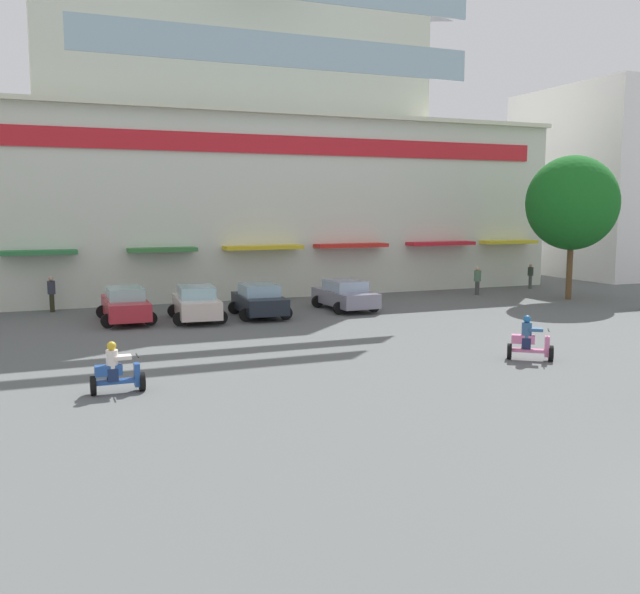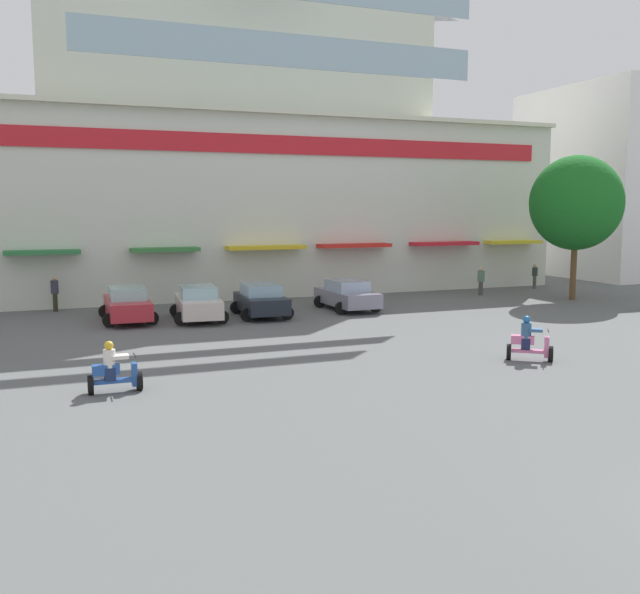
{
  "view_description": "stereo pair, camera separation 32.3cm",
  "coord_description": "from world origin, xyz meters",
  "px_view_note": "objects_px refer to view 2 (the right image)",
  "views": [
    {
      "loc": [
        -11.22,
        -6.26,
        4.97
      ],
      "look_at": [
        -1.55,
        17.5,
        1.68
      ],
      "focal_mm": 39.2,
      "sensor_mm": 36.0,
      "label": 1
    },
    {
      "loc": [
        -10.92,
        -6.38,
        4.97
      ],
      "look_at": [
        -1.55,
        17.5,
        1.68
      ],
      "focal_mm": 39.2,
      "sensor_mm": 36.0,
      "label": 2
    }
  ],
  "objects_px": {
    "scooter_rider_2": "(114,371)",
    "scooter_rider_6": "(529,342)",
    "pedestrian_0": "(55,292)",
    "parked_car_2": "(261,300)",
    "pedestrian_1": "(535,275)",
    "parked_car_1": "(198,303)",
    "pedestrian_3": "(481,280)",
    "parked_car_3": "(347,295)",
    "parked_car_0": "(127,304)",
    "plaza_tree_1": "(576,203)"
  },
  "relations": [
    {
      "from": "parked_car_3",
      "to": "scooter_rider_6",
      "type": "bearing_deg",
      "value": -85.67
    },
    {
      "from": "parked_car_0",
      "to": "parked_car_1",
      "type": "relative_size",
      "value": 1.06
    },
    {
      "from": "parked_car_1",
      "to": "pedestrian_1",
      "type": "xyz_separation_m",
      "value": [
        21.8,
        4.56,
        0.09
      ]
    },
    {
      "from": "parked_car_3",
      "to": "scooter_rider_2",
      "type": "height_order",
      "value": "parked_car_3"
    },
    {
      "from": "parked_car_1",
      "to": "parked_car_3",
      "type": "xyz_separation_m",
      "value": [
        7.43,
        0.55,
        -0.04
      ]
    },
    {
      "from": "parked_car_2",
      "to": "pedestrian_1",
      "type": "xyz_separation_m",
      "value": [
        18.89,
        4.53,
        0.11
      ]
    },
    {
      "from": "scooter_rider_2",
      "to": "scooter_rider_6",
      "type": "xyz_separation_m",
      "value": [
        12.99,
        -0.86,
        0.03
      ]
    },
    {
      "from": "parked_car_3",
      "to": "parked_car_1",
      "type": "bearing_deg",
      "value": -175.77
    },
    {
      "from": "parked_car_0",
      "to": "pedestrian_1",
      "type": "height_order",
      "value": "pedestrian_1"
    },
    {
      "from": "parked_car_2",
      "to": "parked_car_3",
      "type": "distance_m",
      "value": 4.56
    },
    {
      "from": "scooter_rider_6",
      "to": "pedestrian_3",
      "type": "xyz_separation_m",
      "value": [
        8.5,
        15.17,
        0.28
      ]
    },
    {
      "from": "plaza_tree_1",
      "to": "scooter_rider_6",
      "type": "bearing_deg",
      "value": -135.77
    },
    {
      "from": "scooter_rider_2",
      "to": "pedestrian_3",
      "type": "distance_m",
      "value": 25.81
    },
    {
      "from": "parked_car_2",
      "to": "scooter_rider_6",
      "type": "relative_size",
      "value": 2.66
    },
    {
      "from": "parked_car_2",
      "to": "pedestrian_0",
      "type": "relative_size",
      "value": 2.31
    },
    {
      "from": "parked_car_0",
      "to": "plaza_tree_1",
      "type": "bearing_deg",
      "value": -3.06
    },
    {
      "from": "scooter_rider_2",
      "to": "pedestrian_0",
      "type": "height_order",
      "value": "pedestrian_0"
    },
    {
      "from": "parked_car_1",
      "to": "scooter_rider_2",
      "type": "distance_m",
      "value": 12.12
    },
    {
      "from": "plaza_tree_1",
      "to": "parked_car_1",
      "type": "distance_m",
      "value": 20.86
    },
    {
      "from": "parked_car_0",
      "to": "parked_car_2",
      "type": "relative_size",
      "value": 1.11
    },
    {
      "from": "pedestrian_3",
      "to": "plaza_tree_1",
      "type": "bearing_deg",
      "value": -44.95
    },
    {
      "from": "parked_car_1",
      "to": "pedestrian_3",
      "type": "bearing_deg",
      "value": 10.39
    },
    {
      "from": "plaza_tree_1",
      "to": "parked_car_2",
      "type": "relative_size",
      "value": 1.97
    },
    {
      "from": "parked_car_2",
      "to": "parked_car_3",
      "type": "xyz_separation_m",
      "value": [
        4.53,
        0.52,
        -0.02
      ]
    },
    {
      "from": "parked_car_3",
      "to": "pedestrian_1",
      "type": "distance_m",
      "value": 14.92
    },
    {
      "from": "parked_car_0",
      "to": "parked_car_3",
      "type": "xyz_separation_m",
      "value": [
        10.38,
        -0.3,
        -0.03
      ]
    },
    {
      "from": "parked_car_0",
      "to": "parked_car_1",
      "type": "xyz_separation_m",
      "value": [
        2.94,
        -0.85,
        0.01
      ]
    },
    {
      "from": "plaza_tree_1",
      "to": "parked_car_0",
      "type": "distance_m",
      "value": 23.78
    },
    {
      "from": "plaza_tree_1",
      "to": "parked_car_2",
      "type": "xyz_separation_m",
      "value": [
        -17.48,
        0.43,
        -4.45
      ]
    },
    {
      "from": "parked_car_3",
      "to": "pedestrian_0",
      "type": "bearing_deg",
      "value": 160.82
    },
    {
      "from": "parked_car_2",
      "to": "pedestrian_0",
      "type": "xyz_separation_m",
      "value": [
        -8.76,
        5.14,
        0.21
      ]
    },
    {
      "from": "scooter_rider_6",
      "to": "pedestrian_0",
      "type": "xyz_separation_m",
      "value": [
        -14.24,
        17.24,
        0.36
      ]
    },
    {
      "from": "parked_car_1",
      "to": "pedestrian_3",
      "type": "distance_m",
      "value": 17.16
    },
    {
      "from": "plaza_tree_1",
      "to": "parked_car_3",
      "type": "relative_size",
      "value": 1.87
    },
    {
      "from": "parked_car_0",
      "to": "parked_car_3",
      "type": "height_order",
      "value": "parked_car_0"
    },
    {
      "from": "parked_car_2",
      "to": "scooter_rider_6",
      "type": "distance_m",
      "value": 13.29
    },
    {
      "from": "plaza_tree_1",
      "to": "pedestrian_0",
      "type": "bearing_deg",
      "value": 168.02
    },
    {
      "from": "scooter_rider_2",
      "to": "scooter_rider_6",
      "type": "bearing_deg",
      "value": -3.77
    },
    {
      "from": "parked_car_0",
      "to": "scooter_rider_2",
      "type": "relative_size",
      "value": 3.07
    },
    {
      "from": "parked_car_0",
      "to": "pedestrian_0",
      "type": "height_order",
      "value": "pedestrian_0"
    },
    {
      "from": "parked_car_0",
      "to": "parked_car_3",
      "type": "bearing_deg",
      "value": -1.67
    },
    {
      "from": "scooter_rider_2",
      "to": "pedestrian_0",
      "type": "bearing_deg",
      "value": 94.39
    },
    {
      "from": "parked_car_3",
      "to": "scooter_rider_6",
      "type": "xyz_separation_m",
      "value": [
        0.95,
        -12.62,
        -0.13
      ]
    },
    {
      "from": "parked_car_0",
      "to": "pedestrian_3",
      "type": "bearing_deg",
      "value": 6.46
    },
    {
      "from": "pedestrian_1",
      "to": "scooter_rider_6",
      "type": "bearing_deg",
      "value": -128.88
    },
    {
      "from": "scooter_rider_2",
      "to": "scooter_rider_6",
      "type": "height_order",
      "value": "scooter_rider_6"
    },
    {
      "from": "pedestrian_1",
      "to": "scooter_rider_2",
      "type": "bearing_deg",
      "value": -149.13
    },
    {
      "from": "scooter_rider_6",
      "to": "scooter_rider_2",
      "type": "bearing_deg",
      "value": 176.23
    },
    {
      "from": "plaza_tree_1",
      "to": "parked_car_1",
      "type": "xyz_separation_m",
      "value": [
        -20.38,
        0.39,
        -4.43
      ]
    },
    {
      "from": "parked_car_1",
      "to": "parked_car_3",
      "type": "distance_m",
      "value": 7.45
    }
  ]
}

